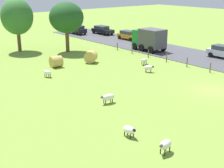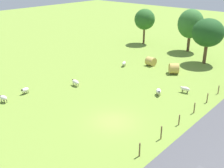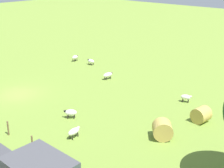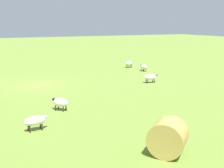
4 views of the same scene
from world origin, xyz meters
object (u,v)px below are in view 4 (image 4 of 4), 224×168
object	(u,v)px
sheep_3	(129,63)
sheep_4	(60,102)
hay_bale_0	(168,137)
sheep_5	(144,67)
sheep_2	(35,121)
sheep_0	(150,77)

from	to	relation	value
sheep_3	sheep_4	xyz separation A→B (m)	(11.67, 12.77, -0.03)
sheep_4	hay_bale_0	distance (m)	7.88
sheep_4	hay_bale_0	bearing A→B (deg)	107.19
sheep_4	sheep_5	bearing A→B (deg)	-140.11
sheep_2	sheep_4	bearing A→B (deg)	-126.48
sheep_2	sheep_5	size ratio (longest dim) A/B	1.16
sheep_2	hay_bale_0	xyz separation A→B (m)	(-4.30, 4.86, 0.22)
sheep_0	sheep_5	xyz separation A→B (m)	(-2.64, -5.46, -0.04)
sheep_3	sheep_5	size ratio (longest dim) A/B	1.08
sheep_3	hay_bale_0	size ratio (longest dim) A/B	0.79
sheep_0	sheep_3	world-z (taller)	sheep_3
sheep_3	sheep_5	distance (m)	2.83
sheep_5	hay_bale_0	distance (m)	19.92
hay_bale_0	sheep_0	bearing A→B (deg)	-120.01
sheep_0	hay_bale_0	world-z (taller)	hay_bale_0
sheep_0	sheep_3	distance (m)	8.63
sheep_2	sheep_5	bearing A→B (deg)	-137.72
sheep_2	hay_bale_0	distance (m)	6.49
sheep_4	sheep_5	size ratio (longest dim) A/B	1.04
sheep_2	sheep_3	distance (m)	20.60
sheep_0	sheep_4	world-z (taller)	sheep_0
sheep_5	hay_bale_0	bearing A→B (deg)	61.27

